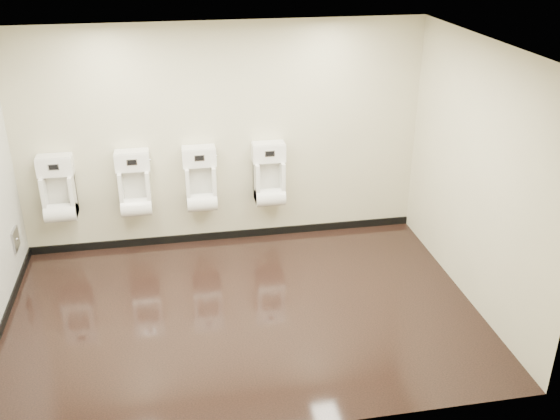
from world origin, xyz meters
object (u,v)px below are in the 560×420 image
at_px(urinal_0, 59,193).
at_px(urinal_3, 269,179).
at_px(urinal_1, 135,188).
at_px(urinal_2, 201,184).
at_px(access_panel, 15,239).

xyz_separation_m(urinal_0, urinal_3, (2.56, 0.00, 0.00)).
bearing_deg(urinal_3, urinal_1, 180.00).
relative_size(urinal_0, urinal_3, 1.00).
distance_m(urinal_1, urinal_2, 0.80).
height_order(urinal_0, urinal_3, same).
relative_size(urinal_0, urinal_1, 1.00).
relative_size(access_panel, urinal_3, 0.32).
xyz_separation_m(urinal_0, urinal_1, (0.89, 0.00, 0.00)).
xyz_separation_m(urinal_1, urinal_3, (1.66, 0.00, 0.00)).
relative_size(access_panel, urinal_1, 0.32).
bearing_deg(urinal_2, urinal_0, 180.00).
distance_m(urinal_1, urinal_3, 1.66).
bearing_deg(urinal_0, access_panel, -139.42).
height_order(urinal_0, urinal_2, same).
height_order(access_panel, urinal_3, urinal_3).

